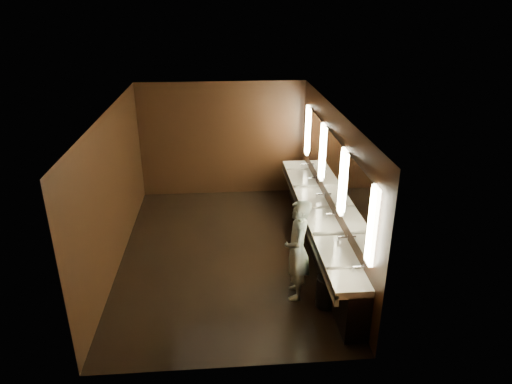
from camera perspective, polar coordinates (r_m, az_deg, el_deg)
floor at (r=9.01m, az=-3.72°, el=-7.58°), size 6.00×6.00×0.00m
ceiling at (r=7.95m, az=-4.24°, el=10.01°), size 4.00×6.00×0.02m
wall_back at (r=11.21m, az=-4.21°, el=6.56°), size 4.00×0.02×2.80m
wall_front at (r=5.73m, az=-3.47°, el=-10.96°), size 4.00×0.02×2.80m
wall_left at (r=8.61m, az=-17.39°, el=0.22°), size 0.02×6.00×2.80m
wall_right at (r=8.62m, az=9.44°, el=1.06°), size 0.02×6.00×2.80m
sink_counter at (r=8.96m, az=7.78°, el=-4.34°), size 0.55×5.40×1.01m
mirror_band at (r=8.49m, az=9.47°, el=3.24°), size 0.06×5.03×1.15m
person at (r=7.42m, az=5.21°, el=-7.23°), size 0.50×0.68×1.73m
trash_bin at (r=7.57m, az=8.80°, el=-12.21°), size 0.44×0.44×0.52m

